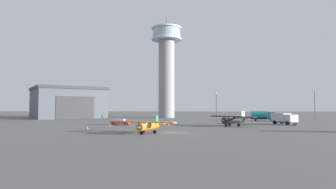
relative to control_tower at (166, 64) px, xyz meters
The scene contains 13 objects.
ground_plane 64.67m from the control_tower, 86.38° to the right, with size 400.00×400.00×0.00m, color #60605E.
control_tower is the anchor object (origin of this frame).
hangar 40.09m from the control_tower, behind, with size 33.22×33.26×11.30m.
airplane_orange 65.34m from the control_tower, 89.83° to the right, with size 9.22×7.28×2.77m.
airplane_black 52.15m from the control_tower, 69.95° to the right, with size 8.61×8.86×3.19m.
truck_box_silver 52.86m from the control_tower, 53.46° to the right, with size 4.48×6.88×2.68m.
truck_fuel_tanker_teal 41.79m from the control_tower, 38.20° to the right, with size 6.96×3.86×2.92m.
car_red 47.55m from the control_tower, 101.54° to the right, with size 4.50×2.64×1.37m.
light_post_east 27.14m from the control_tower, 40.74° to the right, with size 0.44×0.44×8.80m.
light_post_north 52.43m from the control_tower, 19.17° to the right, with size 0.44×0.44×9.41m.
traffic_cone_near_left 60.64m from the control_tower, 101.82° to the right, with size 0.36×0.36×0.64m.
traffic_cone_near_right 51.24m from the control_tower, 86.72° to the right, with size 0.36×0.36×0.72m.
traffic_cone_mid_apron 53.79m from the control_tower, 100.88° to the right, with size 0.36×0.36×0.55m.
Camera 1 is at (1.22, -45.19, 4.22)m, focal length 30.01 mm.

